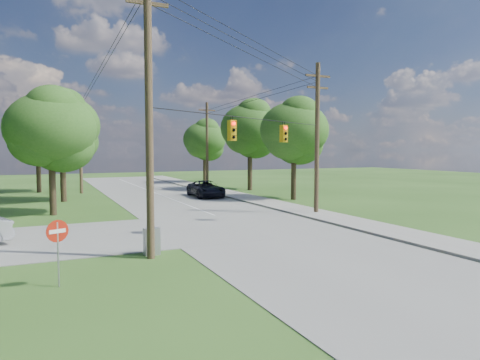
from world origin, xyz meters
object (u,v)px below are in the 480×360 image
pole_sw (149,107)px  pole_ne (317,136)px  control_cabinet (152,241)px  do_not_enter_sign (58,238)px  pole_north_e (207,145)px  car_main_north (206,189)px  pole_north_w (80,144)px

pole_sw → pole_ne: pole_sw is taller
control_cabinet → do_not_enter_sign: bearing=-145.3°
pole_ne → do_not_enter_sign: pole_ne is taller
pole_north_e → car_main_north: (-3.40, -8.74, -4.33)m
do_not_enter_sign → car_main_north: bearing=36.9°
pole_north_w → car_main_north: size_ratio=1.81×
car_main_north → control_cabinet: (-9.93, -20.26, -0.22)m
pole_ne → control_cabinet: 15.83m
pole_sw → car_main_north: (10.10, 20.86, -5.43)m
pole_sw → pole_north_e: size_ratio=1.20×
pole_north_w → pole_north_e: bearing=0.0°
pole_ne → do_not_enter_sign: (-17.09, -10.01, -3.84)m
pole_north_e → do_not_enter_sign: size_ratio=4.51×
pole_north_e → control_cabinet: 32.24m
pole_sw → do_not_enter_sign: size_ratio=5.41×
pole_ne → control_cabinet: size_ratio=9.08×
pole_sw → car_main_north: 23.81m
pole_sw → control_cabinet: bearing=73.9°
pole_north_w → do_not_enter_sign: (-3.19, -32.01, -3.50)m
pole_north_e → pole_north_w: bearing=180.0°
pole_sw → pole_north_w: pole_sw is taller
control_cabinet → pole_sw: bearing=-110.0°
pole_north_e → pole_north_w: same height
pole_north_e → do_not_enter_sign: pole_north_e is taller
pole_ne → control_cabinet: (-13.33, -7.00, -4.89)m
pole_north_w → control_cabinet: (0.57, -29.00, -4.55)m
pole_ne → pole_north_e: bearing=90.0°
pole_sw → pole_north_e: pole_sw is taller
pole_north_e → do_not_enter_sign: (-17.09, -32.01, -3.50)m
pole_ne → control_cabinet: pole_ne is taller
pole_ne → do_not_enter_sign: 20.18m
pole_north_e → pole_north_w: (-13.90, 0.00, 0.00)m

